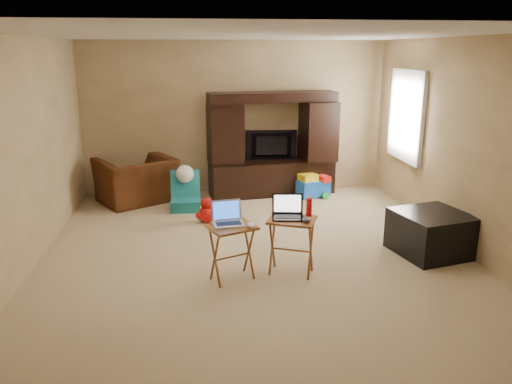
{
  "coord_description": "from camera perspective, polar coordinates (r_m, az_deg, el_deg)",
  "views": [
    {
      "loc": [
        -0.65,
        -5.56,
        2.34
      ],
      "look_at": [
        0.0,
        -0.2,
        0.8
      ],
      "focal_mm": 35.0,
      "sensor_mm": 36.0,
      "label": 1
    }
  ],
  "objects": [
    {
      "name": "laptop_right",
      "position": [
        5.26,
        3.68,
        -1.79
      ],
      "size": [
        0.36,
        0.31,
        0.24
      ],
      "primitive_type": "cube",
      "rotation": [
        0.0,
        0.0,
        -0.14
      ],
      "color": "black",
      "rests_on": "tray_table_right"
    },
    {
      "name": "wall_front",
      "position": [
        3.08,
        5.71,
        -4.85
      ],
      "size": [
        5.0,
        0.0,
        5.0
      ],
      "primitive_type": "plane",
      "rotation": [
        -1.57,
        0.0,
        0.0
      ],
      "color": "tan",
      "rests_on": "ground"
    },
    {
      "name": "tray_table_left",
      "position": [
        5.25,
        -2.74,
        -6.98
      ],
      "size": [
        0.57,
        0.52,
        0.6
      ],
      "primitive_type": "cube",
      "rotation": [
        0.0,
        0.0,
        0.4
      ],
      "color": "brown",
      "rests_on": "floor"
    },
    {
      "name": "water_bottle",
      "position": [
        5.37,
        6.08,
        -1.74
      ],
      "size": [
        0.06,
        0.06,
        0.19
      ],
      "primitive_type": "cylinder",
      "color": "red",
      "rests_on": "tray_table_right"
    },
    {
      "name": "mouse_right",
      "position": [
        5.19,
        5.79,
        -3.17
      ],
      "size": [
        0.11,
        0.14,
        0.05
      ],
      "primitive_type": "ellipsoid",
      "rotation": [
        0.0,
        0.0,
        -0.26
      ],
      "color": "#3C3B40",
      "rests_on": "tray_table_right"
    },
    {
      "name": "wall_left",
      "position": [
        5.96,
        -24.91,
        3.9
      ],
      "size": [
        0.0,
        5.5,
        5.5
      ],
      "primitive_type": "plane",
      "rotation": [
        1.57,
        0.0,
        1.57
      ],
      "color": "tan",
      "rests_on": "ground"
    },
    {
      "name": "push_toy",
      "position": [
        8.26,
        6.57,
        0.79
      ],
      "size": [
        0.63,
        0.55,
        0.4
      ],
      "primitive_type": null,
      "rotation": [
        0.0,
        0.0,
        0.37
      ],
      "color": "blue",
      "rests_on": "floor"
    },
    {
      "name": "entertainment_center",
      "position": [
        8.25,
        1.86,
        5.49
      ],
      "size": [
        2.12,
        0.8,
        1.7
      ],
      "primitive_type": "cube",
      "rotation": [
        0.0,
        0.0,
        0.14
      ],
      "color": "black",
      "rests_on": "floor"
    },
    {
      "name": "window_frame",
      "position": [
        7.82,
        16.78,
        8.34
      ],
      "size": [
        0.06,
        1.14,
        1.34
      ],
      "primitive_type": "cube",
      "color": "white",
      "rests_on": "ground"
    },
    {
      "name": "ottoman",
      "position": [
        6.28,
        19.38,
        -4.46
      ],
      "size": [
        0.94,
        0.94,
        0.5
      ],
      "primitive_type": "cube",
      "rotation": [
        0.0,
        0.0,
        0.23
      ],
      "color": "black",
      "rests_on": "floor"
    },
    {
      "name": "ceiling",
      "position": [
        5.6,
        -0.26,
        17.55
      ],
      "size": [
        5.5,
        5.5,
        0.0
      ],
      "primitive_type": "plane",
      "rotation": [
        3.14,
        0.0,
        0.0
      ],
      "color": "silver",
      "rests_on": "ground"
    },
    {
      "name": "tray_table_right",
      "position": [
        5.39,
        4.06,
        -6.21
      ],
      "size": [
        0.59,
        0.54,
        0.62
      ],
      "primitive_type": "cube",
      "rotation": [
        0.0,
        0.0,
        -0.4
      ],
      "color": "#A85328",
      "rests_on": "floor"
    },
    {
      "name": "wall_back",
      "position": [
        8.41,
        -2.44,
        8.45
      ],
      "size": [
        5.0,
        0.0,
        5.0
      ],
      "primitive_type": "plane",
      "rotation": [
        1.57,
        0.0,
        0.0
      ],
      "color": "tan",
      "rests_on": "ground"
    },
    {
      "name": "laptop_left",
      "position": [
        5.13,
        -3.16,
        -2.54
      ],
      "size": [
        0.34,
        0.3,
        0.24
      ],
      "primitive_type": "cube",
      "rotation": [
        0.0,
        0.0,
        0.12
      ],
      "color": "#B6B6BB",
      "rests_on": "tray_table_left"
    },
    {
      "name": "plush_toy",
      "position": [
        7.03,
        -5.65,
        -2.05
      ],
      "size": [
        0.33,
        0.27,
        0.36
      ],
      "primitive_type": null,
      "color": "red",
      "rests_on": "floor"
    },
    {
      "name": "television",
      "position": [
        8.31,
        1.8,
        5.32
      ],
      "size": [
        0.87,
        0.16,
        0.5
      ],
      "primitive_type": "imported",
      "rotation": [
        0.0,
        0.0,
        3.09
      ],
      "color": "black",
      "rests_on": "entertainment_center"
    },
    {
      "name": "window_pane",
      "position": [
        7.83,
        16.91,
        8.33
      ],
      "size": [
        0.0,
        1.2,
        1.2
      ],
      "primitive_type": "plane",
      "rotation": [
        1.57,
        0.0,
        -1.57
      ],
      "color": "white",
      "rests_on": "ground"
    },
    {
      "name": "child_rocker",
      "position": [
        7.6,
        -8.09,
        0.12
      ],
      "size": [
        0.45,
        0.51,
        0.59
      ],
      "primitive_type": null,
      "rotation": [
        0.0,
        0.0,
        -0.02
      ],
      "color": "#16747C",
      "rests_on": "floor"
    },
    {
      "name": "wall_right",
      "position": [
        6.48,
        22.37,
        5.04
      ],
      "size": [
        0.0,
        5.5,
        5.5
      ],
      "primitive_type": "plane",
      "rotation": [
        1.57,
        0.0,
        -1.57
      ],
      "color": "tan",
      "rests_on": "ground"
    },
    {
      "name": "floor",
      "position": [
        6.07,
        -0.23,
        -6.77
      ],
      "size": [
        5.5,
        5.5,
        0.0
      ],
      "primitive_type": "plane",
      "color": "#CEB68F",
      "rests_on": "ground"
    },
    {
      "name": "mouse_left",
      "position": [
        5.08,
        -0.59,
        -3.83
      ],
      "size": [
        0.1,
        0.14,
        0.05
      ],
      "primitive_type": "ellipsoid",
      "rotation": [
        0.0,
        0.0,
        0.22
      ],
      "color": "white",
      "rests_on": "tray_table_left"
    },
    {
      "name": "recliner",
      "position": [
        8.11,
        -13.5,
        1.3
      ],
      "size": [
        1.43,
        1.39,
        0.71
      ],
      "primitive_type": "imported",
      "rotation": [
        0.0,
        0.0,
        3.68
      ],
      "color": "#4C2410",
      "rests_on": "floor"
    }
  ]
}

